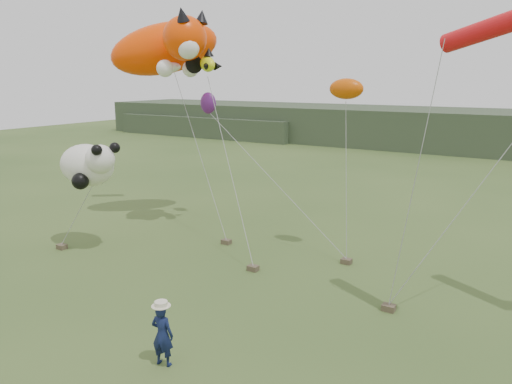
% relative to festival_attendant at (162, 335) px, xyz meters
% --- Properties ---
extents(ground, '(120.00, 120.00, 0.00)m').
position_rel_festival_attendant_xyz_m(ground, '(-0.68, 1.98, -0.84)').
color(ground, '#385123').
rests_on(ground, ground).
extents(headland, '(90.00, 13.00, 4.00)m').
position_rel_festival_attendant_xyz_m(headland, '(-3.79, 46.67, 1.08)').
color(headland, '#2D3D28').
rests_on(headland, ground).
extents(festival_attendant, '(0.67, 0.50, 1.68)m').
position_rel_festival_attendant_xyz_m(festival_attendant, '(0.00, 0.00, 0.00)').
color(festival_attendant, '#111A41').
rests_on(festival_attendant, ground).
extents(sandbag_anchors, '(14.32, 5.17, 0.21)m').
position_rel_festival_attendant_xyz_m(sandbag_anchors, '(-2.02, 7.07, -0.74)').
color(sandbag_anchors, brown).
rests_on(sandbag_anchors, ground).
extents(cat_kite, '(7.23, 5.82, 3.58)m').
position_rel_festival_attendant_xyz_m(cat_kite, '(-8.87, 10.76, 7.90)').
color(cat_kite, '#FE3E00').
rests_on(cat_kite, ground).
extents(fish_kite, '(2.40, 1.57, 1.15)m').
position_rel_festival_attendant_xyz_m(fish_kite, '(-6.65, 10.52, 7.09)').
color(fish_kite, '#ECF314').
rests_on(fish_kite, ground).
extents(panda_kite, '(3.17, 2.05, 1.97)m').
position_rel_festival_attendant_xyz_m(panda_kite, '(-8.83, 5.37, 2.84)').
color(panda_kite, white).
rests_on(panda_kite, ground).
extents(misc_kites, '(9.12, 2.14, 1.77)m').
position_rel_festival_attendant_xyz_m(misc_kites, '(-2.40, 11.02, 5.70)').
color(misc_kites, '#D34E04').
rests_on(misc_kites, ground).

